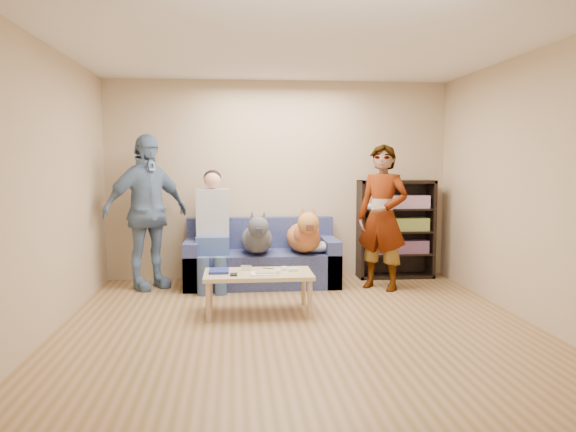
{
  "coord_description": "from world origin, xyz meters",
  "views": [
    {
      "loc": [
        -0.59,
        -4.92,
        1.56
      ],
      "look_at": [
        0.0,
        1.2,
        0.95
      ],
      "focal_mm": 35.0,
      "sensor_mm": 36.0,
      "label": 1
    }
  ],
  "objects": [
    {
      "name": "ground",
      "position": [
        0.0,
        0.0,
        0.0
      ],
      "size": [
        5.0,
        5.0,
        0.0
      ],
      "primitive_type": "plane",
      "color": "olive",
      "rests_on": "ground"
    },
    {
      "name": "ceiling",
      "position": [
        0.0,
        0.0,
        2.6
      ],
      "size": [
        5.0,
        5.0,
        0.0
      ],
      "primitive_type": "plane",
      "rotation": [
        3.14,
        0.0,
        0.0
      ],
      "color": "white",
      "rests_on": "ground"
    },
    {
      "name": "wall_back",
      "position": [
        0.0,
        2.5,
        1.3
      ],
      "size": [
        4.5,
        0.0,
        4.5
      ],
      "primitive_type": "plane",
      "rotation": [
        1.57,
        0.0,
        0.0
      ],
      "color": "tan",
      "rests_on": "ground"
    },
    {
      "name": "wall_front",
      "position": [
        0.0,
        -2.5,
        1.3
      ],
      "size": [
        4.5,
        0.0,
        4.5
      ],
      "primitive_type": "plane",
      "rotation": [
        -1.57,
        0.0,
        0.0
      ],
      "color": "tan",
      "rests_on": "ground"
    },
    {
      "name": "wall_left",
      "position": [
        -2.25,
        0.0,
        1.3
      ],
      "size": [
        0.0,
        5.0,
        5.0
      ],
      "primitive_type": "plane",
      "rotation": [
        1.57,
        0.0,
        1.57
      ],
      "color": "tan",
      "rests_on": "ground"
    },
    {
      "name": "wall_right",
      "position": [
        2.25,
        0.0,
        1.3
      ],
      "size": [
        0.0,
        5.0,
        5.0
      ],
      "primitive_type": "plane",
      "rotation": [
        1.57,
        0.0,
        -1.57
      ],
      "color": "tan",
      "rests_on": "ground"
    },
    {
      "name": "blanket",
      "position": [
        0.42,
        1.9,
        0.5
      ],
      "size": [
        0.39,
        0.33,
        0.14
      ],
      "primitive_type": "ellipsoid",
      "color": "silver",
      "rests_on": "sofa"
    },
    {
      "name": "person_standing_right",
      "position": [
        1.19,
        1.67,
        0.88
      ],
      "size": [
        0.76,
        0.73,
        1.75
      ],
      "primitive_type": "imported",
      "rotation": [
        0.0,
        0.0,
        -0.7
      ],
      "color": "gray",
      "rests_on": "ground"
    },
    {
      "name": "person_standing_left",
      "position": [
        -1.65,
        1.99,
        0.94
      ],
      "size": [
        1.16,
        1.02,
        1.88
      ],
      "primitive_type": "imported",
      "rotation": [
        0.0,
        0.0,
        0.64
      ],
      "color": "#6F93B3",
      "rests_on": "ground"
    },
    {
      "name": "held_controller",
      "position": [
        0.99,
        1.47,
        1.04
      ],
      "size": [
        0.08,
        0.13,
        0.03
      ],
      "primitive_type": "cube",
      "rotation": [
        0.0,
        0.0,
        -0.35
      ],
      "color": "white",
      "rests_on": "person_standing_right"
    },
    {
      "name": "notebook_blue",
      "position": [
        -0.75,
        0.78,
        0.43
      ],
      "size": [
        0.2,
        0.26,
        0.03
      ],
      "primitive_type": "cube",
      "color": "navy",
      "rests_on": "coffee_table"
    },
    {
      "name": "papers",
      "position": [
        -0.3,
        0.63,
        0.43
      ],
      "size": [
        0.26,
        0.2,
        0.02
      ],
      "primitive_type": "cube",
      "color": "white",
      "rests_on": "coffee_table"
    },
    {
      "name": "magazine",
      "position": [
        -0.27,
        0.65,
        0.44
      ],
      "size": [
        0.22,
        0.17,
        0.01
      ],
      "primitive_type": "cube",
      "color": "#AAA188",
      "rests_on": "coffee_table"
    },
    {
      "name": "camera_silver",
      "position": [
        -0.47,
        0.85,
        0.45
      ],
      "size": [
        0.11,
        0.06,
        0.05
      ],
      "primitive_type": "cube",
      "color": "silver",
      "rests_on": "coffee_table"
    },
    {
      "name": "controller_a",
      "position": [
        -0.07,
        0.83,
        0.43
      ],
      "size": [
        0.04,
        0.13,
        0.03
      ],
      "primitive_type": "cube",
      "color": "silver",
      "rests_on": "coffee_table"
    },
    {
      "name": "controller_b",
      "position": [
        0.01,
        0.75,
        0.43
      ],
      "size": [
        0.09,
        0.06,
        0.03
      ],
      "primitive_type": "cube",
      "color": "silver",
      "rests_on": "coffee_table"
    },
    {
      "name": "headphone_cup_a",
      "position": [
        -0.15,
        0.71,
        0.43
      ],
      "size": [
        0.07,
        0.07,
        0.02
      ],
      "primitive_type": "cylinder",
      "color": "silver",
      "rests_on": "coffee_table"
    },
    {
      "name": "headphone_cup_b",
      "position": [
        -0.15,
        0.79,
        0.43
      ],
      "size": [
        0.07,
        0.07,
        0.02
      ],
      "primitive_type": "cylinder",
      "color": "silver",
      "rests_on": "coffee_table"
    },
    {
      "name": "pen_orange",
      "position": [
        -0.37,
        0.57,
        0.42
      ],
      "size": [
        0.13,
        0.06,
        0.01
      ],
      "primitive_type": "cylinder",
      "rotation": [
        0.0,
        1.57,
        0.35
      ],
      "color": "orange",
      "rests_on": "coffee_table"
    },
    {
      "name": "pen_black",
      "position": [
        -0.23,
        0.91,
        0.42
      ],
      "size": [
        0.13,
        0.08,
        0.01
      ],
      "primitive_type": "cylinder",
      "rotation": [
        0.0,
        1.57,
        -0.52
      ],
      "color": "black",
      "rests_on": "coffee_table"
    },
    {
      "name": "wallet",
      "position": [
        -0.6,
        0.61,
        0.43
      ],
      "size": [
        0.07,
        0.12,
        0.02
      ],
      "primitive_type": "cube",
      "color": "black",
      "rests_on": "coffee_table"
    },
    {
      "name": "sofa",
      "position": [
        -0.25,
        2.1,
        0.28
      ],
      "size": [
        1.9,
        0.85,
        0.82
      ],
      "color": "#515B93",
      "rests_on": "ground"
    },
    {
      "name": "person_seated",
      "position": [
        -0.85,
        1.97,
        0.77
      ],
      "size": [
        0.4,
        0.73,
        1.47
      ],
      "color": "#426392",
      "rests_on": "sofa"
    },
    {
      "name": "dog_gray",
      "position": [
        -0.32,
        1.85,
        0.63
      ],
      "size": [
        0.39,
        1.24,
        0.56
      ],
      "color": "#51525C",
      "rests_on": "sofa"
    },
    {
      "name": "dog_tan",
      "position": [
        0.27,
        1.88,
        0.64
      ],
      "size": [
        0.42,
        1.17,
        0.6
      ],
      "color": "#AD7A35",
      "rests_on": "sofa"
    },
    {
      "name": "coffee_table",
      "position": [
        -0.35,
        0.73,
        0.37
      ],
      "size": [
        1.1,
        0.6,
        0.42
      ],
      "color": "#CCB97D",
      "rests_on": "ground"
    },
    {
      "name": "bookshelf",
      "position": [
        1.55,
        2.33,
        0.68
      ],
      "size": [
        1.0,
        0.34,
        1.3
      ],
      "color": "black",
      "rests_on": "ground"
    }
  ]
}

